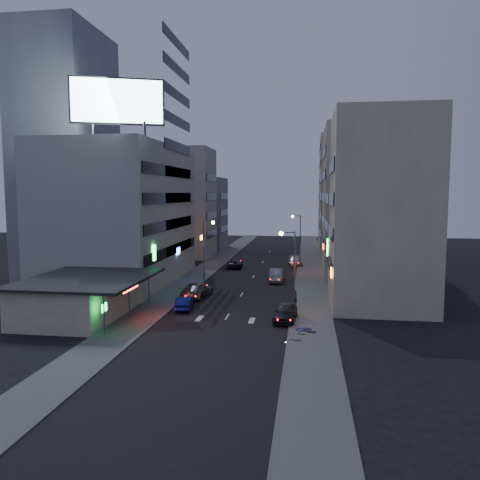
% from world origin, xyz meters
% --- Properties ---
extents(ground, '(180.00, 180.00, 0.00)m').
position_xyz_m(ground, '(0.00, 0.00, 0.00)').
color(ground, black).
rests_on(ground, ground).
extents(sidewalk_left, '(4.00, 120.00, 0.12)m').
position_xyz_m(sidewalk_left, '(-8.00, 30.00, 0.06)').
color(sidewalk_left, '#4C4C4F').
rests_on(sidewalk_left, ground).
extents(sidewalk_right, '(4.00, 120.00, 0.12)m').
position_xyz_m(sidewalk_right, '(8.00, 30.00, 0.06)').
color(sidewalk_right, '#4C4C4F').
rests_on(sidewalk_right, ground).
extents(food_court, '(11.00, 13.00, 3.88)m').
position_xyz_m(food_court, '(-13.90, 2.00, 1.98)').
color(food_court, beige).
rests_on(food_court, ground).
extents(white_building, '(14.00, 24.00, 18.00)m').
position_xyz_m(white_building, '(-17.00, 20.00, 9.00)').
color(white_building, '#A1A19D').
rests_on(white_building, ground).
extents(grey_tower, '(10.00, 14.00, 34.00)m').
position_xyz_m(grey_tower, '(-26.00, 23.00, 17.00)').
color(grey_tower, gray).
rests_on(grey_tower, ground).
extents(shophouse_near, '(10.00, 11.00, 20.00)m').
position_xyz_m(shophouse_near, '(15.00, 10.50, 10.00)').
color(shophouse_near, beige).
rests_on(shophouse_near, ground).
extents(shophouse_mid, '(11.00, 12.00, 16.00)m').
position_xyz_m(shophouse_mid, '(15.50, 22.00, 8.00)').
color(shophouse_mid, gray).
rests_on(shophouse_mid, ground).
extents(shophouse_far, '(10.00, 14.00, 22.00)m').
position_xyz_m(shophouse_far, '(15.00, 35.00, 11.00)').
color(shophouse_far, beige).
rests_on(shophouse_far, ground).
extents(far_left_a, '(11.00, 10.00, 20.00)m').
position_xyz_m(far_left_a, '(-15.50, 45.00, 10.00)').
color(far_left_a, '#A1A19D').
rests_on(far_left_a, ground).
extents(far_left_b, '(12.00, 10.00, 15.00)m').
position_xyz_m(far_left_b, '(-16.00, 58.00, 7.50)').
color(far_left_b, gray).
rests_on(far_left_b, ground).
extents(far_right_a, '(11.00, 12.00, 18.00)m').
position_xyz_m(far_right_a, '(15.50, 50.00, 9.00)').
color(far_right_a, gray).
rests_on(far_right_a, ground).
extents(far_right_b, '(12.00, 12.00, 24.00)m').
position_xyz_m(far_right_b, '(16.00, 64.00, 12.00)').
color(far_right_b, beige).
rests_on(far_right_b, ground).
extents(billboard, '(9.52, 3.75, 6.20)m').
position_xyz_m(billboard, '(-12.99, 9.97, 21.66)').
color(billboard, '#595B60').
rests_on(billboard, white_building).
extents(street_lamp_right_near, '(1.60, 0.44, 8.02)m').
position_xyz_m(street_lamp_right_near, '(5.90, 6.00, 5.36)').
color(street_lamp_right_near, '#595B60').
rests_on(street_lamp_right_near, sidewalk_right).
extents(street_lamp_left, '(1.60, 0.44, 8.02)m').
position_xyz_m(street_lamp_left, '(-5.90, 22.00, 5.36)').
color(street_lamp_left, '#595B60').
rests_on(street_lamp_left, sidewalk_left).
extents(street_lamp_right_far, '(1.60, 0.44, 8.02)m').
position_xyz_m(street_lamp_right_far, '(5.90, 40.00, 5.36)').
color(street_lamp_right_far, '#595B60').
rests_on(street_lamp_right_far, sidewalk_right).
extents(parked_car_right_near, '(2.32, 4.90, 1.62)m').
position_xyz_m(parked_car_right_near, '(5.60, 3.38, 0.81)').
color(parked_car_right_near, black).
rests_on(parked_car_right_near, ground).
extents(parked_car_right_mid, '(2.00, 5.09, 1.65)m').
position_xyz_m(parked_car_right_mid, '(3.43, 22.57, 0.83)').
color(parked_car_right_mid, gray).
rests_on(parked_car_right_mid, ground).
extents(parked_car_left, '(2.42, 4.81, 1.31)m').
position_xyz_m(parked_car_left, '(-3.79, 33.41, 0.65)').
color(parked_car_left, '#28282D').
rests_on(parked_car_left, ground).
extents(parked_car_right_far, '(2.70, 5.36, 1.49)m').
position_xyz_m(parked_car_right_far, '(5.60, 37.11, 0.75)').
color(parked_car_right_far, '#A4A7AD').
rests_on(parked_car_right_far, ground).
extents(road_car_blue, '(1.86, 4.24, 1.35)m').
position_xyz_m(road_car_blue, '(-4.76, 6.17, 0.68)').
color(road_car_blue, navy).
rests_on(road_car_blue, ground).
extents(road_car_silver, '(3.05, 6.09, 1.70)m').
position_xyz_m(road_car_silver, '(-4.88, 11.75, 0.85)').
color(road_car_silver, gray).
rests_on(road_car_silver, ground).
extents(person, '(0.73, 0.68, 1.68)m').
position_xyz_m(person, '(6.30, 8.76, 0.96)').
color(person, black).
rests_on(person, sidewalk_right).
extents(scooter_black_a, '(0.65, 1.67, 1.00)m').
position_xyz_m(scooter_black_a, '(7.13, -2.50, 0.62)').
color(scooter_black_a, black).
rests_on(scooter_black_a, sidewalk_right).
extents(scooter_silver_a, '(0.92, 1.92, 1.12)m').
position_xyz_m(scooter_silver_a, '(7.50, -0.67, 0.68)').
color(scooter_silver_a, '#A2A4AA').
rests_on(scooter_silver_a, sidewalk_right).
extents(scooter_blue, '(0.87, 2.03, 1.20)m').
position_xyz_m(scooter_blue, '(7.92, 0.82, 0.72)').
color(scooter_blue, navy).
rests_on(scooter_blue, sidewalk_right).
extents(scooter_black_b, '(0.95, 2.12, 1.25)m').
position_xyz_m(scooter_black_b, '(8.38, -0.06, 0.74)').
color(scooter_black_b, black).
rests_on(scooter_black_b, sidewalk_right).
extents(scooter_silver_b, '(0.97, 1.68, 0.98)m').
position_xyz_m(scooter_silver_b, '(7.99, 1.55, 0.61)').
color(scooter_silver_b, '#AEAFB6').
rests_on(scooter_silver_b, sidewalk_right).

